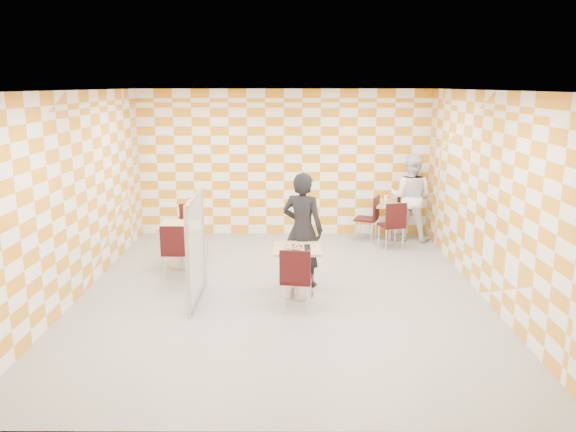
# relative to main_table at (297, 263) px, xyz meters

# --- Properties ---
(room_shell) EXTENTS (7.00, 7.00, 7.00)m
(room_shell) POSITION_rel_main_table_xyz_m (-0.24, 0.66, 0.99)
(room_shell) COLOR gray
(room_shell) RESTS_ON ground
(main_table) EXTENTS (0.70, 0.70, 0.75)m
(main_table) POSITION_rel_main_table_xyz_m (0.00, 0.00, 0.00)
(main_table) COLOR tan
(main_table) RESTS_ON ground
(second_table) EXTENTS (0.70, 0.70, 0.75)m
(second_table) POSITION_rel_main_table_xyz_m (1.93, 3.16, 0.00)
(second_table) COLOR tan
(second_table) RESTS_ON ground
(empty_table) EXTENTS (0.70, 0.70, 0.75)m
(empty_table) POSITION_rel_main_table_xyz_m (-1.98, 1.40, 0.00)
(empty_table) COLOR tan
(empty_table) RESTS_ON ground
(chair_main_front) EXTENTS (0.47, 0.48, 0.92)m
(chair_main_front) POSITION_rel_main_table_xyz_m (-0.03, -0.65, 0.04)
(chair_main_front) COLOR black
(chair_main_front) RESTS_ON ground
(chair_second_front) EXTENTS (0.52, 0.52, 0.92)m
(chair_second_front) POSITION_rel_main_table_xyz_m (1.85, 2.42, 0.04)
(chair_second_front) COLOR black
(chair_second_front) RESTS_ON ground
(chair_second_side) EXTENTS (0.55, 0.55, 0.92)m
(chair_second_side) POSITION_rel_main_table_xyz_m (1.50, 3.01, 0.04)
(chair_second_side) COLOR black
(chair_second_side) RESTS_ON ground
(chair_empty_near) EXTENTS (0.43, 0.44, 0.92)m
(chair_empty_near) POSITION_rel_main_table_xyz_m (-1.94, 0.67, 0.04)
(chair_empty_near) COLOR black
(chair_empty_near) RESTS_ON ground
(chair_empty_far) EXTENTS (0.46, 0.47, 0.92)m
(chair_empty_far) POSITION_rel_main_table_xyz_m (-1.97, 2.12, 0.04)
(chair_empty_far) COLOR black
(chair_empty_far) RESTS_ON ground
(partition) EXTENTS (0.08, 1.38, 1.55)m
(partition) POSITION_rel_main_table_xyz_m (-1.46, -0.17, 0.28)
(partition) COLOR white
(partition) RESTS_ON ground
(man_dark) EXTENTS (0.77, 0.64, 1.79)m
(man_dark) POSITION_rel_main_table_xyz_m (0.08, 0.48, 0.39)
(man_dark) COLOR black
(man_dark) RESTS_ON ground
(man_white) EXTENTS (1.03, 0.93, 1.75)m
(man_white) POSITION_rel_main_table_xyz_m (2.31, 3.16, 0.37)
(man_white) COLOR white
(man_white) RESTS_ON ground
(pizza_on_foil) EXTENTS (0.40, 0.40, 0.04)m
(pizza_on_foil) POSITION_rel_main_table_xyz_m (-0.00, -0.02, 0.26)
(pizza_on_foil) COLOR silver
(pizza_on_foil) RESTS_ON main_table
(sport_bottle) EXTENTS (0.06, 0.06, 0.20)m
(sport_bottle) POSITION_rel_main_table_xyz_m (1.83, 3.25, 0.33)
(sport_bottle) COLOR white
(sport_bottle) RESTS_ON second_table
(soda_bottle) EXTENTS (0.07, 0.07, 0.23)m
(soda_bottle) POSITION_rel_main_table_xyz_m (2.10, 3.27, 0.34)
(soda_bottle) COLOR black
(soda_bottle) RESTS_ON second_table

